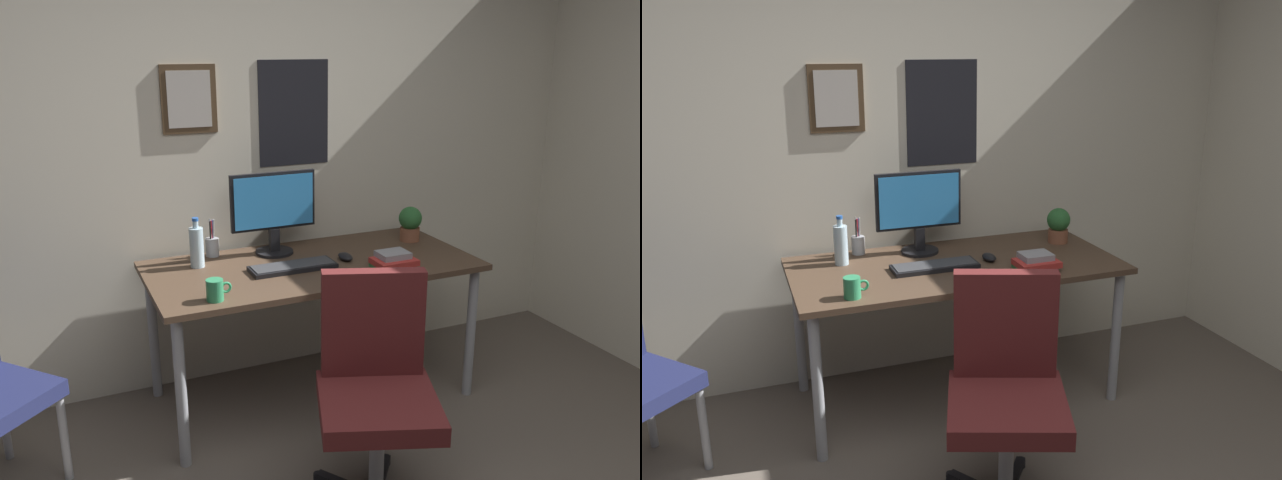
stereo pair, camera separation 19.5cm
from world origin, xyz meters
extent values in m
cube|color=beige|center=(0.00, 2.15, 1.30)|extent=(4.40, 0.08, 2.60)
cube|color=#4C3823|center=(-0.23, 2.11, 1.55)|extent=(0.28, 0.02, 0.34)
cube|color=beige|center=(-0.23, 2.09, 1.55)|extent=(0.22, 0.00, 0.28)
cube|color=black|center=(0.33, 2.11, 1.46)|extent=(0.40, 0.01, 0.56)
cube|color=#4C3828|center=(0.25, 1.68, 0.73)|extent=(1.65, 0.79, 0.03)
cylinder|color=#9EA0A5|center=(-0.51, 1.34, 0.36)|extent=(0.05, 0.05, 0.72)
cylinder|color=#9EA0A5|center=(1.02, 1.34, 0.36)|extent=(0.05, 0.05, 0.72)
cylinder|color=#9EA0A5|center=(-0.51, 2.01, 0.36)|extent=(0.05, 0.05, 0.72)
cylinder|color=#9EA0A5|center=(1.02, 2.01, 0.36)|extent=(0.05, 0.05, 0.72)
cube|color=#591E1E|center=(0.14, 0.76, 0.46)|extent=(0.59, 0.59, 0.08)
cube|color=#591E1E|center=(0.21, 0.95, 0.72)|extent=(0.42, 0.21, 0.45)
cylinder|color=#9EA0A5|center=(0.14, 0.76, 0.21)|extent=(0.08, 0.08, 0.42)
cube|color=black|center=(0.22, 0.87, 0.04)|extent=(0.21, 0.24, 0.03)
cylinder|color=black|center=(0.31, 0.98, 0.02)|extent=(0.05, 0.05, 0.04)
cylinder|color=black|center=(-0.02, 0.99, 0.02)|extent=(0.05, 0.05, 0.04)
cylinder|color=#9EA0A5|center=(-1.00, 1.46, 0.20)|extent=(0.05, 0.05, 0.41)
cylinder|color=#9EA0A5|center=(-1.24, 1.72, 0.20)|extent=(0.05, 0.05, 0.41)
cylinder|color=black|center=(0.14, 1.91, 0.76)|extent=(0.20, 0.20, 0.01)
cube|color=black|center=(0.14, 1.91, 0.82)|extent=(0.05, 0.04, 0.12)
cube|color=black|center=(0.14, 1.92, 1.03)|extent=(0.46, 0.02, 0.30)
cube|color=#338CD8|center=(0.14, 1.90, 1.03)|extent=(0.43, 0.00, 0.27)
cube|color=black|center=(0.13, 1.63, 0.76)|extent=(0.43, 0.15, 0.02)
cube|color=#38383A|center=(0.13, 1.63, 0.77)|extent=(0.41, 0.13, 0.00)
ellipsoid|color=black|center=(0.43, 1.65, 0.77)|extent=(0.06, 0.11, 0.04)
cylinder|color=silver|center=(-0.29, 1.86, 0.85)|extent=(0.07, 0.07, 0.20)
cylinder|color=silver|center=(-0.29, 1.86, 0.97)|extent=(0.03, 0.03, 0.04)
cylinder|color=#2659B2|center=(-0.29, 1.86, 0.99)|extent=(0.03, 0.03, 0.01)
cylinder|color=#2D8C59|center=(-0.33, 1.39, 0.80)|extent=(0.08, 0.08, 0.10)
torus|color=#2D8C59|center=(-0.28, 1.39, 0.80)|extent=(0.05, 0.01, 0.05)
cylinder|color=brown|center=(0.92, 1.82, 0.79)|extent=(0.11, 0.11, 0.07)
sphere|color=#2D6B33|center=(0.92, 1.82, 0.88)|extent=(0.13, 0.13, 0.13)
ellipsoid|color=#287A38|center=(0.89, 1.85, 0.88)|extent=(0.07, 0.08, 0.02)
ellipsoid|color=#287A38|center=(0.95, 1.85, 0.89)|extent=(0.07, 0.08, 0.02)
ellipsoid|color=#287A38|center=(0.89, 1.79, 0.90)|extent=(0.08, 0.07, 0.02)
cylinder|color=#9EA0A5|center=(-0.18, 2.00, 0.80)|extent=(0.07, 0.07, 0.09)
cylinder|color=#263FBF|center=(-0.17, 2.01, 0.87)|extent=(0.01, 0.01, 0.13)
cylinder|color=red|center=(-0.18, 2.00, 0.87)|extent=(0.01, 0.01, 0.13)
cylinder|color=black|center=(-0.19, 1.99, 0.87)|extent=(0.01, 0.01, 0.13)
cylinder|color=#9EA0A5|center=(-0.17, 2.00, 0.88)|extent=(0.01, 0.03, 0.14)
cylinder|color=#9EA0A5|center=(-0.18, 2.00, 0.88)|extent=(0.01, 0.02, 0.14)
cube|color=#33723F|center=(0.58, 1.45, 0.76)|extent=(0.18, 0.14, 0.02)
cube|color=#B22D28|center=(0.59, 1.44, 0.78)|extent=(0.21, 0.15, 0.03)
cube|color=gray|center=(0.60, 1.46, 0.81)|extent=(0.15, 0.12, 0.03)
camera|label=1|loc=(-0.98, -1.20, 1.81)|focal=36.52mm
camera|label=2|loc=(-0.80, -1.27, 1.81)|focal=36.52mm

